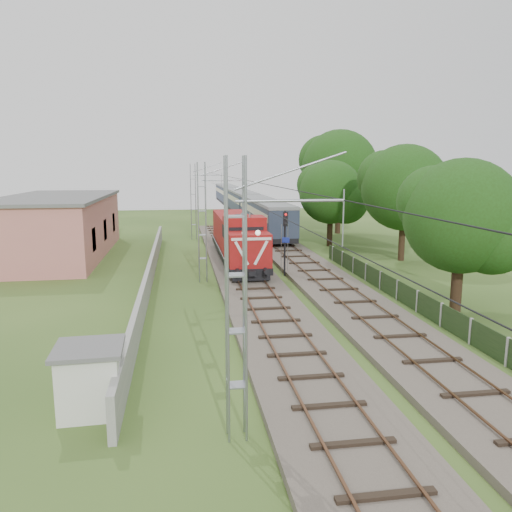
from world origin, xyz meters
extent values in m
plane|color=#324D1C|center=(0.00, 0.00, 0.00)|extent=(140.00, 140.00, 0.00)
cube|color=#6B6054|center=(0.00, 7.00, 0.15)|extent=(4.20, 70.00, 0.30)
cube|color=black|center=(0.00, 7.00, 0.35)|extent=(2.40, 70.00, 0.10)
cube|color=brown|center=(-0.85, 7.00, 0.42)|extent=(0.08, 70.00, 0.05)
cube|color=brown|center=(0.85, 7.00, 0.42)|extent=(0.08, 70.00, 0.05)
cube|color=#6B6054|center=(5.00, 20.00, 0.15)|extent=(4.20, 80.00, 0.30)
cube|color=black|center=(5.00, 20.00, 0.35)|extent=(2.40, 80.00, 0.10)
cube|color=brown|center=(4.15, 20.00, 0.42)|extent=(0.08, 80.00, 0.05)
cube|color=brown|center=(5.85, 20.00, 0.42)|extent=(0.08, 80.00, 0.05)
cylinder|color=gray|center=(-1.50, -8.00, 6.80)|extent=(3.00, 0.08, 0.08)
cylinder|color=gray|center=(-1.50, 12.00, 6.80)|extent=(3.00, 0.08, 0.08)
cylinder|color=gray|center=(-1.50, 32.00, 6.80)|extent=(3.00, 0.08, 0.08)
cylinder|color=black|center=(0.00, 12.00, 5.50)|extent=(0.03, 70.00, 0.03)
cylinder|color=black|center=(0.00, 12.00, 6.80)|extent=(0.03, 70.00, 0.03)
cube|color=#9E9E99|center=(-6.50, 12.00, 0.75)|extent=(0.25, 40.00, 1.50)
cube|color=#C7746B|center=(-15.00, 24.00, 2.50)|extent=(8.00, 20.00, 5.00)
cube|color=#606060|center=(-15.00, 24.00, 5.10)|extent=(8.40, 20.40, 0.25)
cube|color=black|center=(-11.05, 18.00, 2.20)|extent=(0.10, 1.60, 1.80)
cube|color=black|center=(-11.05, 24.00, 2.20)|extent=(0.10, 1.60, 1.80)
cube|color=black|center=(-11.05, 30.00, 2.20)|extent=(0.10, 1.60, 1.80)
cube|color=black|center=(8.00, 3.00, 0.60)|extent=(0.05, 32.00, 1.15)
cube|color=#9E9E99|center=(8.00, 18.00, 0.60)|extent=(0.12, 0.12, 1.20)
cube|color=black|center=(0.00, 17.94, 0.97)|extent=(2.86, 16.19, 0.48)
cube|color=black|center=(0.00, 12.70, 0.69)|extent=(2.10, 3.43, 0.48)
cube|color=black|center=(0.00, 23.18, 0.69)|extent=(2.10, 3.43, 0.48)
cube|color=black|center=(0.00, 9.94, 0.59)|extent=(2.48, 0.24, 0.33)
cube|color=maroon|center=(0.00, 11.04, 2.31)|extent=(2.76, 2.38, 2.19)
sphere|color=white|center=(-0.43, 9.89, 3.55)|extent=(0.34, 0.34, 0.34)
sphere|color=white|center=(0.43, 9.89, 3.55)|extent=(0.34, 0.34, 0.34)
cube|color=silver|center=(-0.62, 9.83, 2.26)|extent=(0.96, 0.06, 1.59)
cube|color=silver|center=(0.62, 9.83, 2.26)|extent=(0.96, 0.06, 1.59)
cube|color=silver|center=(0.00, 9.83, 3.16)|extent=(2.57, 0.06, 0.17)
cube|color=maroon|center=(0.00, 13.37, 2.74)|extent=(2.86, 2.29, 3.05)
cube|color=black|center=(0.00, 12.21, 3.21)|extent=(2.38, 0.06, 0.86)
cube|color=maroon|center=(0.00, 20.28, 2.45)|extent=(2.67, 11.53, 2.48)
cylinder|color=black|center=(0.00, 17.37, 3.83)|extent=(0.42, 0.42, 0.38)
cylinder|color=gray|center=(-0.29, 12.61, 4.40)|extent=(0.11, 0.11, 0.33)
cylinder|color=gray|center=(0.29, 12.61, 4.40)|extent=(0.11, 0.11, 0.33)
cube|color=black|center=(5.00, 34.01, 0.88)|extent=(2.80, 21.26, 0.48)
cube|color=#2A3347|center=(5.00, 34.01, 2.43)|extent=(2.90, 21.26, 2.61)
cube|color=beige|center=(5.00, 34.01, 2.91)|extent=(2.94, 20.41, 0.72)
cube|color=slate|center=(5.00, 34.01, 3.88)|extent=(2.95, 21.26, 0.34)
cube|color=black|center=(5.00, 56.23, 0.88)|extent=(2.80, 21.26, 0.48)
cube|color=#2A3347|center=(5.00, 56.23, 2.43)|extent=(2.90, 21.26, 2.61)
cube|color=beige|center=(5.00, 56.23, 2.91)|extent=(2.94, 20.41, 0.72)
cube|color=slate|center=(5.00, 56.23, 3.88)|extent=(2.95, 21.26, 0.34)
cube|color=black|center=(5.00, 78.46, 0.88)|extent=(2.80, 21.26, 0.48)
cube|color=#2A3347|center=(5.00, 78.46, 2.43)|extent=(2.90, 21.26, 2.61)
cube|color=beige|center=(5.00, 78.46, 2.91)|extent=(2.94, 20.41, 0.72)
cube|color=slate|center=(5.00, 78.46, 3.88)|extent=(2.95, 21.26, 0.34)
cylinder|color=black|center=(2.83, 12.92, 2.32)|extent=(0.13, 0.13, 4.65)
cube|color=black|center=(2.83, 12.78, 4.09)|extent=(0.38, 0.31, 1.02)
sphere|color=red|center=(2.83, 12.67, 4.41)|extent=(0.17, 0.17, 0.17)
sphere|color=black|center=(2.83, 12.67, 4.09)|extent=(0.17, 0.17, 0.17)
sphere|color=black|center=(2.83, 12.67, 3.76)|extent=(0.17, 0.17, 0.17)
cube|color=navy|center=(2.88, 12.81, 2.60)|extent=(0.49, 0.24, 0.37)
cube|color=silver|center=(-7.40, -5.78, 1.01)|extent=(1.90, 1.90, 2.02)
cube|color=#606060|center=(-7.40, -5.78, 2.11)|extent=(2.19, 2.19, 0.14)
cylinder|color=#3B2418|center=(10.05, 2.76, 1.83)|extent=(0.59, 0.59, 3.67)
sphere|color=#1D3B10|center=(10.05, 2.76, 5.17)|extent=(6.00, 6.00, 6.00)
sphere|color=#1D3B10|center=(11.25, 1.86, 4.33)|extent=(4.20, 4.20, 4.20)
sphere|color=#1D3B10|center=(9.00, 3.81, 5.83)|extent=(3.90, 3.90, 3.90)
cylinder|color=#3B2418|center=(13.65, 17.27, 2.13)|extent=(0.51, 0.51, 4.27)
sphere|color=#1D3B10|center=(13.65, 17.27, 6.01)|extent=(6.98, 6.98, 6.98)
sphere|color=#1D3B10|center=(15.04, 16.22, 5.04)|extent=(4.89, 4.89, 4.89)
sphere|color=#1D3B10|center=(12.43, 18.49, 6.79)|extent=(4.54, 4.54, 4.54)
cylinder|color=#3B2418|center=(10.00, 25.49, 1.87)|extent=(0.55, 0.55, 3.74)
sphere|color=#1D3B10|center=(10.00, 25.49, 5.27)|extent=(6.12, 6.12, 6.12)
sphere|color=#1D3B10|center=(11.22, 24.57, 4.42)|extent=(4.28, 4.28, 4.28)
sphere|color=#1D3B10|center=(8.93, 26.56, 5.95)|extent=(3.98, 3.98, 3.98)
cylinder|color=#3B2418|center=(13.73, 34.47, 2.66)|extent=(0.63, 0.63, 5.32)
sphere|color=#1D3B10|center=(13.73, 34.47, 7.50)|extent=(8.71, 8.71, 8.71)
sphere|color=#1D3B10|center=(15.48, 33.17, 6.29)|extent=(6.10, 6.10, 6.10)
sphere|color=#1D3B10|center=(12.21, 36.00, 8.47)|extent=(5.66, 5.66, 5.66)
camera|label=1|loc=(-4.47, -21.20, 7.72)|focal=35.00mm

